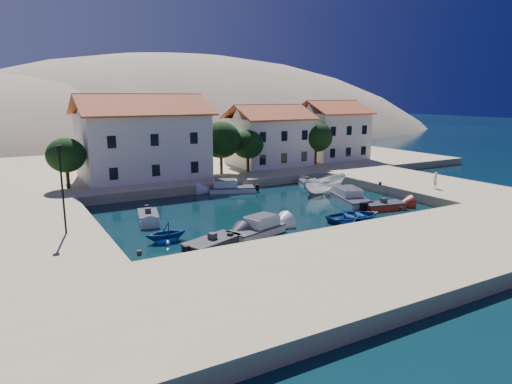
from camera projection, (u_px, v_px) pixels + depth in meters
ground at (332, 239)px, 34.16m from camera, size 400.00×400.00×0.00m
quay_south at (393, 257)px, 28.96m from camera, size 52.00×12.00×1.00m
quay_east at (417, 185)px, 52.50m from camera, size 11.00×20.00×1.00m
quay_west at (41, 236)px, 33.33m from camera, size 8.00×20.00×1.00m
quay_north at (179, 165)px, 67.31m from camera, size 80.00×36.00×1.00m
hills at (145, 198)px, 154.03m from camera, size 254.00×176.00×99.00m
building_left at (143, 135)px, 53.81m from camera, size 14.70×9.45×9.70m
building_mid at (269, 135)px, 63.54m from camera, size 10.50×8.40×8.30m
building_right at (332, 129)px, 70.17m from camera, size 9.45×8.40×8.80m
trees at (232, 142)px, 56.98m from camera, size 37.30×5.30×6.45m
lamppost at (62, 181)px, 31.48m from camera, size 0.35×0.25×6.22m
bollards at (330, 209)px, 38.57m from camera, size 29.36×9.56×0.30m
motorboat_grey_sw at (213, 243)px, 32.23m from camera, size 4.78×3.49×1.25m
cabin_cruiser_south at (256, 229)px, 34.99m from camera, size 5.15×3.37×1.60m
rowboat_south at (354, 221)px, 39.23m from camera, size 5.36×4.05×1.05m
motorboat_red_se at (383, 206)px, 43.18m from camera, size 4.23×2.47×1.25m
cabin_cruiser_east at (351, 198)px, 45.65m from camera, size 3.95×6.16×1.60m
boat_east at (324, 193)px, 50.11m from camera, size 5.74×2.34×2.19m
motorboat_white_ne at (307, 183)px, 54.44m from camera, size 2.67×3.62×1.25m
rowboat_west at (166, 241)px, 33.62m from camera, size 3.03×2.61×1.59m
motorboat_white_west at (148, 216)px, 39.45m from camera, size 2.47×4.01×1.25m
cabin_cruiser_north at (231, 188)px, 50.73m from camera, size 5.41×3.82×1.60m
pedestrian at (435, 180)px, 47.66m from camera, size 0.66×0.46×1.74m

